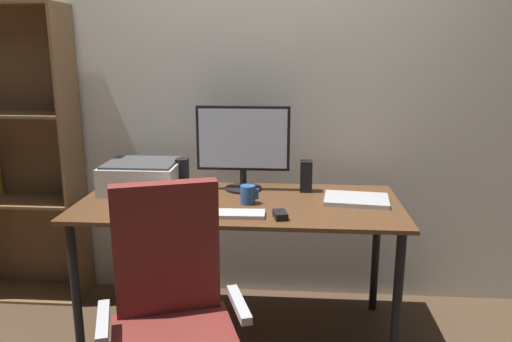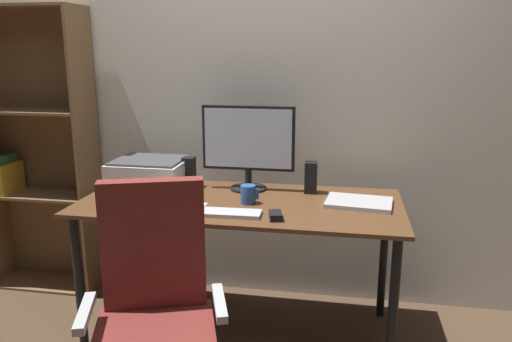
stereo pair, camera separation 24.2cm
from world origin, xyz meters
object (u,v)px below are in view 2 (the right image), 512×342
desk (240,216)px  coffee_mug (248,194)px  printer (150,173)px  laptop (359,203)px  speaker_right (311,178)px  monitor (249,143)px  office_chair (156,329)px  keyboard (230,213)px  bookshelf (37,155)px  mouse (276,216)px  speaker_left (189,172)px

desk → coffee_mug: (0.05, -0.03, 0.13)m
printer → laptop: bearing=-6.0°
coffee_mug → speaker_right: size_ratio=0.55×
monitor → printer: (-0.55, -0.06, -0.18)m
office_chair → coffee_mug: bearing=54.8°
keyboard → bookshelf: (-1.37, 0.59, 0.11)m
monitor → keyboard: (-0.00, -0.45, -0.25)m
laptop → office_chair: (-0.76, -0.82, -0.29)m
keyboard → monitor: bearing=87.4°
monitor → keyboard: size_ratio=1.74×
mouse → printer: 0.87m
mouse → laptop: 0.47m
mouse → speaker_right: 0.48m
laptop → bookshelf: size_ratio=0.18×
coffee_mug → mouse: bearing=-51.3°
keyboard → speaker_right: (0.34, 0.44, 0.08)m
speaker_left → bookshelf: size_ratio=0.10×
keyboard → speaker_left: speaker_left is taller
monitor → bookshelf: size_ratio=0.29×
desk → speaker_left: (-0.34, 0.21, 0.17)m
keyboard → speaker_left: size_ratio=1.71×
monitor → laptop: size_ratio=1.58×
speaker_right → printer: size_ratio=0.43×
speaker_right → bookshelf: bearing=175.0°
speaker_left → printer: 0.22m
monitor → laptop: 0.67m
speaker_left → printer: bearing=-166.7°
monitor → mouse: (0.21, -0.46, -0.25)m
keyboard → speaker_right: 0.56m
monitor → printer: monitor is taller
monitor → bookshelf: bookshelf is taller
laptop → speaker_right: size_ratio=1.88×
mouse → coffee_mug: 0.27m
mouse → coffee_mug: coffee_mug is taller
speaker_right → mouse: bearing=-105.5°
bookshelf → coffee_mug: bearing=-15.6°
coffee_mug → printer: (-0.60, 0.20, 0.03)m
office_chair → laptop: bearing=28.0°
speaker_right → speaker_left: bearing=180.0°
speaker_left → monitor: bearing=1.3°
keyboard → office_chair: office_chair is taller
desk → laptop: laptop is taller
desk → bookshelf: size_ratio=0.94×
speaker_left → bookshelf: bookshelf is taller
coffee_mug → bookshelf: size_ratio=0.05×
keyboard → office_chair: (-0.16, -0.55, -0.29)m
laptop → printer: printer is taller
keyboard → bookshelf: bookshelf is taller
desk → office_chair: bearing=-102.0°
keyboard → laptop: laptop is taller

